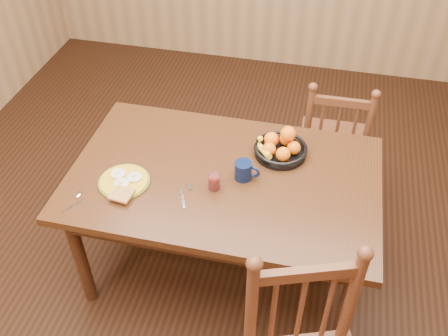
% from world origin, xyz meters
% --- Properties ---
extents(room, '(4.52, 5.02, 2.72)m').
position_xyz_m(room, '(0.00, 0.00, 1.35)').
color(room, black).
rests_on(room, ground).
extents(dining_table, '(1.60, 1.00, 0.75)m').
position_xyz_m(dining_table, '(0.00, 0.00, 0.67)').
color(dining_table, black).
rests_on(dining_table, ground).
extents(chair_far, '(0.44, 0.42, 0.95)m').
position_xyz_m(chair_far, '(0.55, 0.78, 0.46)').
color(chair_far, '#482415').
rests_on(chair_far, ground).
extents(breakfast_plate, '(0.26, 0.29, 0.04)m').
position_xyz_m(breakfast_plate, '(-0.48, -0.18, 0.76)').
color(breakfast_plate, '#59601E').
rests_on(breakfast_plate, dining_table).
extents(fork, '(0.07, 0.18, 0.00)m').
position_xyz_m(fork, '(-0.16, -0.18, 0.75)').
color(fork, silver).
rests_on(fork, dining_table).
extents(spoon, '(0.07, 0.15, 0.01)m').
position_xyz_m(spoon, '(-0.67, -0.33, 0.75)').
color(spoon, silver).
rests_on(spoon, dining_table).
extents(coffee_mug, '(0.13, 0.09, 0.10)m').
position_xyz_m(coffee_mug, '(0.10, 0.00, 0.80)').
color(coffee_mug, '#091536').
rests_on(coffee_mug, dining_table).
extents(juice_glass, '(0.06, 0.06, 0.09)m').
position_xyz_m(juice_glass, '(-0.03, -0.10, 0.79)').
color(juice_glass, silver).
rests_on(juice_glass, dining_table).
extents(fruit_bowl, '(0.29, 0.29, 0.17)m').
position_xyz_m(fruit_bowl, '(0.26, 0.24, 0.80)').
color(fruit_bowl, black).
rests_on(fruit_bowl, dining_table).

